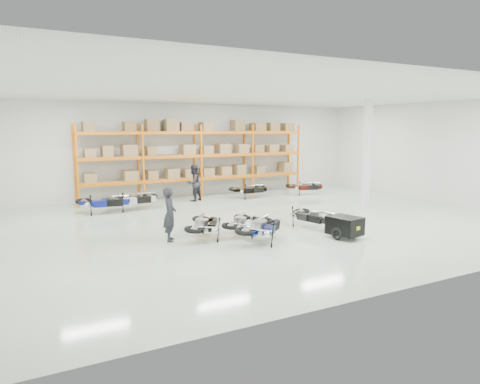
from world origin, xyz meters
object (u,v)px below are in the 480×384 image
moto_back_d (306,184)px  trailer (345,226)px  moto_silver_left (243,219)px  moto_back_b (133,196)px  moto_back_c (249,187)px  person_back (194,183)px  moto_black_far_left (205,221)px  moto_blue_centre (262,223)px  moto_back_a (105,199)px  person_left (170,214)px  moto_touring_right (313,213)px

moto_back_d → trailer: bearing=168.4°
moto_silver_left → moto_back_b: moto_back_b is taller
moto_back_c → trailer: bearing=173.0°
person_back → moto_black_far_left: bearing=43.3°
moto_back_c → moto_blue_centre: bearing=154.9°
moto_blue_centre → moto_back_d: size_ratio=1.08×
moto_black_far_left → moto_back_a: 5.81m
moto_black_far_left → trailer: bearing=-177.2°
moto_back_c → moto_silver_left: bearing=150.6°
trailer → moto_back_a: bearing=114.6°
moto_back_c → moto_back_b: bearing=95.6°
moto_back_b → moto_back_d: (8.74, 0.10, -0.06)m
trailer → person_left: 5.27m
moto_black_far_left → moto_back_c: (4.89, 6.10, -0.00)m
moto_blue_centre → moto_black_far_left: moto_blue_centre is taller
moto_silver_left → moto_back_d: size_ratio=0.96×
moto_back_b → moto_back_a: bearing=99.8°
trailer → person_left: person_left is taller
moto_touring_right → person_back: person_back is taller
moto_back_c → moto_black_far_left: bearing=142.3°
moto_silver_left → moto_back_c: 7.22m
moto_back_d → person_back: (-5.76, 0.72, 0.34)m
moto_black_far_left → moto_back_c: moto_black_far_left is taller
moto_back_a → person_back: 4.27m
moto_silver_left → moto_black_far_left: moto_black_far_left is taller
moto_touring_right → person_left: (-4.79, 0.55, 0.29)m
moto_black_far_left → moto_blue_centre: bearing=169.8°
moto_blue_centre → moto_black_far_left: bearing=10.0°
moto_blue_centre → moto_silver_left: 1.04m
moto_silver_left → person_left: person_left is taller
moto_black_far_left → person_left: size_ratio=1.06×
moto_blue_centre → moto_back_b: (-2.15, 6.80, 0.01)m
moto_blue_centre → moto_back_c: bearing=-65.3°
moto_silver_left → moto_black_far_left: bearing=37.4°
moto_silver_left → trailer: size_ratio=0.99×
moto_touring_right → moto_back_a: 8.18m
person_back → moto_back_b: bearing=-12.7°
moto_silver_left → moto_back_a: 6.44m
moto_blue_centre → trailer: (2.42, -0.82, -0.17)m
trailer → moto_back_b: (-4.56, 7.63, 0.18)m
moto_touring_right → moto_black_far_left: bearing=163.5°
moto_blue_centre → moto_back_b: bearing=-21.7°
moto_touring_right → person_left: 4.83m
moto_touring_right → trailer: bearing=-100.7°
moto_black_far_left → person_left: bearing=21.1°
moto_touring_right → trailer: 1.60m
moto_back_d → person_left: bearing=138.6°
person_left → moto_back_a: bearing=29.8°
moto_back_a → moto_back_c: bearing=-76.1°
moto_silver_left → moto_back_d: 8.91m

